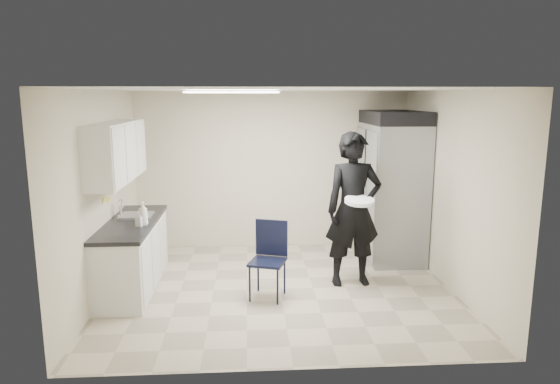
{
  "coord_description": "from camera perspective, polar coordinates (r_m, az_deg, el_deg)",
  "views": [
    {
      "loc": [
        -0.4,
        -6.25,
        2.53
      ],
      "look_at": [
        0.01,
        0.2,
        1.27
      ],
      "focal_mm": 32.0,
      "sensor_mm": 36.0,
      "label": 1
    }
  ],
  "objects": [
    {
      "name": "towel_dispenser",
      "position": [
        7.85,
        -16.48,
        3.87
      ],
      "size": [
        0.22,
        0.3,
        0.35
      ],
      "primitive_type": "cube",
      "color": "black",
      "rests_on": "left_wall"
    },
    {
      "name": "left_wall",
      "position": [
        6.63,
        -19.78,
        -0.35
      ],
      "size": [
        0.0,
        4.0,
        4.0
      ],
      "primitive_type": "plane",
      "rotation": [
        1.57,
        0.0,
        1.57
      ],
      "color": "beige",
      "rests_on": "floor"
    },
    {
      "name": "bucket_lid",
      "position": [
        6.45,
        9.07,
        -1.0
      ],
      "size": [
        0.41,
        0.41,
        0.05
      ],
      "primitive_type": "cylinder",
      "rotation": [
        0.0,
        0.0,
        0.09
      ],
      "color": "silver",
      "rests_on": "man_tuxedo"
    },
    {
      "name": "sink",
      "position": [
        7.07,
        -16.07,
        -3.03
      ],
      "size": [
        0.42,
        0.4,
        0.14
      ],
      "primitive_type": "cube",
      "color": "gray",
      "rests_on": "countertop"
    },
    {
      "name": "ceiling_panel",
      "position": [
        6.66,
        -5.49,
        11.28
      ],
      "size": [
        1.2,
        0.6,
        0.02
      ],
      "primitive_type": "cube",
      "color": "white",
      "rests_on": "ceiling"
    },
    {
      "name": "fridge_compressor",
      "position": [
        7.86,
        12.96,
        8.3
      ],
      "size": [
        0.8,
        1.35,
        0.2
      ],
      "primitive_type": "cube",
      "color": "black",
      "rests_on": "commercial_fridge"
    },
    {
      "name": "soap_bottle_a",
      "position": [
        6.53,
        -15.37,
        -2.39
      ],
      "size": [
        0.13,
        0.13,
        0.31
      ],
      "primitive_type": "imported",
      "rotation": [
        0.0,
        0.0,
        0.14
      ],
      "color": "white",
      "rests_on": "countertop"
    },
    {
      "name": "upper_cabinets",
      "position": [
        6.7,
        -18.17,
        4.4
      ],
      "size": [
        0.35,
        1.8,
        0.75
      ],
      "primitive_type": "cube",
      "color": "silver",
      "rests_on": "left_wall"
    },
    {
      "name": "soap_bottle_b",
      "position": [
        6.52,
        -15.74,
        -2.97
      ],
      "size": [
        0.11,
        0.11,
        0.19
      ],
      "primitive_type": "imported",
      "rotation": [
        0.0,
        0.0,
        -0.43
      ],
      "color": "#B2B1BE",
      "rests_on": "countertop"
    },
    {
      "name": "lower_counter",
      "position": [
        6.96,
        -16.48,
        -7.04
      ],
      "size": [
        0.6,
        1.9,
        0.86
      ],
      "primitive_type": "cube",
      "color": "silver",
      "rests_on": "floor"
    },
    {
      "name": "floor",
      "position": [
        6.76,
        0.0,
        -11.0
      ],
      "size": [
        4.5,
        4.5,
        0.0
      ],
      "primitive_type": "plane",
      "color": "tan",
      "rests_on": "ground"
    },
    {
      "name": "notice_sticker_right",
      "position": [
        6.94,
        -19.0,
        -0.84
      ],
      "size": [
        0.0,
        0.12,
        0.07
      ],
      "primitive_type": "cube",
      "color": "yellow",
      "rests_on": "left_wall"
    },
    {
      "name": "back_wall",
      "position": [
        8.35,
        -0.89,
        2.51
      ],
      "size": [
        4.5,
        0.0,
        4.5
      ],
      "primitive_type": "plane",
      "rotation": [
        1.57,
        0.0,
        0.0
      ],
      "color": "beige",
      "rests_on": "floor"
    },
    {
      "name": "folding_chair",
      "position": [
        6.32,
        -1.45,
        -8.01
      ],
      "size": [
        0.53,
        0.53,
        0.94
      ],
      "primitive_type": "cube",
      "rotation": [
        0.0,
        0.0,
        -0.32
      ],
      "color": "black",
      "rests_on": "floor"
    },
    {
      "name": "man_tuxedo",
      "position": [
        6.72,
        8.39,
        -2.0
      ],
      "size": [
        0.8,
        0.57,
        2.07
      ],
      "primitive_type": "imported",
      "rotation": [
        0.0,
        0.0,
        0.09
      ],
      "color": "black",
      "rests_on": "floor"
    },
    {
      "name": "commercial_fridge",
      "position": [
        7.99,
        12.61,
        0.04
      ],
      "size": [
        0.8,
        1.35,
        2.1
      ],
      "primitive_type": "cube",
      "color": "gray",
      "rests_on": "floor"
    },
    {
      "name": "right_wall",
      "position": [
        6.9,
        18.98,
        0.12
      ],
      "size": [
        0.0,
        4.0,
        4.0
      ],
      "primitive_type": "plane",
      "rotation": [
        1.57,
        0.0,
        -1.57
      ],
      "color": "beige",
      "rests_on": "floor"
    },
    {
      "name": "notice_sticker_left",
      "position": [
        6.74,
        -19.46,
        -0.85
      ],
      "size": [
        0.0,
        0.12,
        0.07
      ],
      "primitive_type": "cube",
      "color": "yellow",
      "rests_on": "left_wall"
    },
    {
      "name": "ceiling",
      "position": [
        6.27,
        0.0,
        11.63
      ],
      "size": [
        4.5,
        4.5,
        0.0
      ],
      "primitive_type": "plane",
      "rotation": [
        3.14,
        0.0,
        0.0
      ],
      "color": "silver",
      "rests_on": "back_wall"
    },
    {
      "name": "faucet",
      "position": [
        7.08,
        -17.72,
        -1.85
      ],
      "size": [
        0.02,
        0.02,
        0.24
      ],
      "primitive_type": "cylinder",
      "color": "silver",
      "rests_on": "countertop"
    },
    {
      "name": "countertop",
      "position": [
        6.84,
        -16.68,
        -3.41
      ],
      "size": [
        0.64,
        1.95,
        0.05
      ],
      "primitive_type": "cube",
      "color": "black",
      "rests_on": "lower_counter"
    }
  ]
}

